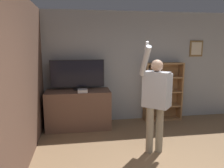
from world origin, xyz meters
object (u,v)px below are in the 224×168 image
Objects in this scene: bookshelf at (160,92)px; person at (156,98)px; television at (77,74)px; game_console at (83,91)px.

person is at bearing -113.57° from bookshelf.
television is 0.84× the size of bookshelf.
person reaches higher than game_console.
bookshelf reaches higher than game_console.
television is at bearing 172.69° from person.
bookshelf is at bearing 3.66° from television.
game_console is at bearing 176.61° from person.
bookshelf is at bearing 107.81° from person.
bookshelf is (1.94, 0.43, -0.18)m from game_console.
game_console is 0.11× the size of person.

